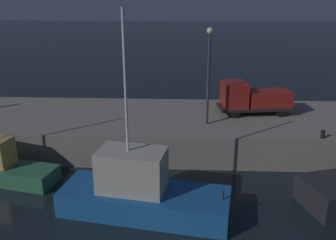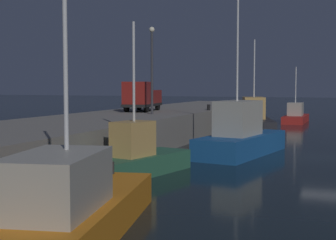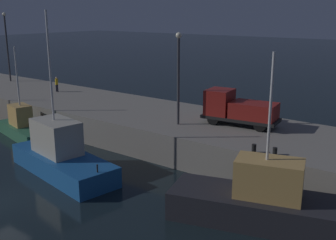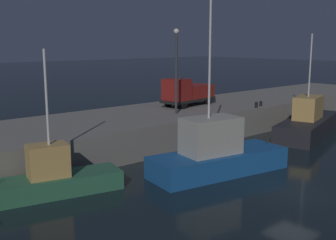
{
  "view_description": "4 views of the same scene",
  "coord_description": "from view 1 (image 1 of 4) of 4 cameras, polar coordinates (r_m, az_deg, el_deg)",
  "views": [
    {
      "loc": [
        1.66,
        -12.3,
        11.57
      ],
      "look_at": [
        0.37,
        15.5,
        1.94
      ],
      "focal_mm": 38.92,
      "sensor_mm": 36.0,
      "label": 1
    },
    {
      "loc": [
        -33.79,
        -2.31,
        4.77
      ],
      "look_at": [
        3.86,
        12.29,
        1.91
      ],
      "focal_mm": 53.21,
      "sensor_mm": 36.0,
      "label": 2
    },
    {
      "loc": [
        21.32,
        -11.51,
        10.92
      ],
      "look_at": [
        0.91,
        15.42,
        1.92
      ],
      "focal_mm": 43.78,
      "sensor_mm": 36.0,
      "label": 3
    },
    {
      "loc": [
        -20.16,
        -12.25,
        8.36
      ],
      "look_at": [
        1.52,
        12.42,
        2.22
      ],
      "focal_mm": 44.88,
      "sensor_mm": 36.0,
      "label": 4
    }
  ],
  "objects": [
    {
      "name": "lamp_post_east",
      "position": [
        26.33,
        6.38,
        7.99
      ],
      "size": [
        0.44,
        0.44,
        7.03
      ],
      "color": "#38383D",
      "rests_on": "pier_quay"
    },
    {
      "name": "fishing_boat_orange",
      "position": [
        26.26,
        -24.53,
        -6.67
      ],
      "size": [
        7.32,
        3.64,
        8.01
      ],
      "color": "#2D6647",
      "rests_on": "ground"
    },
    {
      "name": "pier_quay",
      "position": [
        29.58,
        -0.73,
        -1.45
      ],
      "size": [
        73.38,
        9.56,
        2.39
      ],
      "color": "gray",
      "rests_on": "ground"
    },
    {
      "name": "bollard_central",
      "position": [
        26.61,
        23.07,
        -2.08
      ],
      "size": [
        0.28,
        0.28,
        0.54
      ],
      "primitive_type": "cylinder",
      "color": "black",
      "rests_on": "pier_quay"
    },
    {
      "name": "utility_truck",
      "position": [
        29.97,
        13.11,
        3.32
      ],
      "size": [
        6.05,
        2.89,
        2.65
      ],
      "color": "black",
      "rests_on": "pier_quay"
    },
    {
      "name": "fishing_trawler_green",
      "position": [
        20.48,
        -4.27,
        -11.13
      ],
      "size": [
        9.69,
        4.63,
        11.02
      ],
      "color": "#195193",
      "rests_on": "ground"
    }
  ]
}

